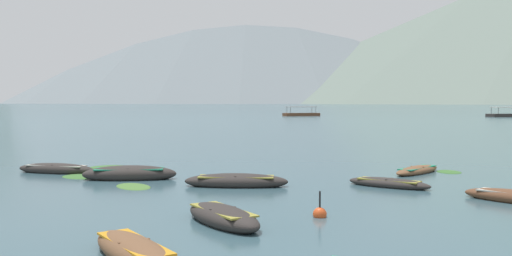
% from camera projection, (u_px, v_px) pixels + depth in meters
% --- Properties ---
extents(ground_plane, '(6000.00, 6000.00, 0.00)m').
position_uv_depth(ground_plane, '(271.00, 103.00, 1506.17)').
color(ground_plane, '#385660').
extents(mountain_1, '(1095.02, 1095.02, 312.03)m').
position_uv_depth(mountain_1, '(117.00, 51.00, 1691.90)').
color(mountain_1, slate).
rests_on(mountain_1, ground).
extents(mountain_2, '(1296.74, 1296.74, 479.07)m').
position_uv_depth(mountain_2, '(254.00, 10.00, 1454.74)').
color(mountain_2, slate).
rests_on(mountain_2, ground).
extents(rowboat_1, '(3.62, 2.89, 0.49)m').
position_uv_depth(rowboat_1, '(389.00, 183.00, 24.34)').
color(rowboat_1, '#2D2826').
rests_on(rowboat_1, ground).
extents(rowboat_2, '(4.50, 2.08, 0.64)m').
position_uv_depth(rowboat_2, '(56.00, 169.00, 29.10)').
color(rowboat_2, '#2D2826').
rests_on(rowboat_2, ground).
extents(rowboat_5, '(3.23, 3.91, 0.66)m').
position_uv_depth(rowboat_5, '(134.00, 251.00, 13.10)').
color(rowboat_5, brown).
rests_on(rowboat_5, ground).
extents(rowboat_6, '(3.12, 3.86, 0.70)m').
position_uv_depth(rowboat_6, '(223.00, 217.00, 16.98)').
color(rowboat_6, '#2D2826').
rests_on(rowboat_6, ground).
extents(rowboat_7, '(4.54, 1.47, 0.71)m').
position_uv_depth(rowboat_7, '(236.00, 181.00, 24.50)').
color(rowboat_7, '#2D2826').
rests_on(rowboat_7, ground).
extents(rowboat_11, '(3.42, 3.79, 0.47)m').
position_uv_depth(rowboat_11, '(417.00, 170.00, 29.03)').
color(rowboat_11, brown).
rests_on(rowboat_11, ground).
extents(rowboat_13, '(4.54, 1.89, 0.83)m').
position_uv_depth(rowboat_13, '(130.00, 174.00, 26.71)').
color(rowboat_13, '#2D2826').
rests_on(rowboat_13, ground).
extents(ferry_0, '(9.79, 6.26, 2.54)m').
position_uv_depth(ferry_0, '(301.00, 114.00, 145.19)').
color(ferry_0, brown).
rests_on(ferry_0, ground).
extents(ferry_1, '(10.90, 5.57, 2.54)m').
position_uv_depth(ferry_1, '(510.00, 115.00, 135.72)').
color(ferry_1, '#2D2826').
rests_on(ferry_1, ground).
extents(mooring_buoy, '(0.44, 0.44, 0.96)m').
position_uv_depth(mooring_buoy, '(320.00, 214.00, 17.99)').
color(mooring_buoy, '#DB4C1E').
rests_on(mooring_buoy, ground).
extents(weed_patch_1, '(1.29, 1.66, 0.14)m').
position_uv_depth(weed_patch_1, '(449.00, 172.00, 29.45)').
color(weed_patch_1, '#38662D').
rests_on(weed_patch_1, ground).
extents(weed_patch_3, '(2.34, 2.64, 0.14)m').
position_uv_depth(weed_patch_3, '(133.00, 187.00, 24.40)').
color(weed_patch_3, '#477033').
rests_on(weed_patch_3, ground).
extents(weed_patch_4, '(3.05, 2.62, 0.14)m').
position_uv_depth(weed_patch_4, '(91.00, 176.00, 27.82)').
color(weed_patch_4, '#38662D').
rests_on(weed_patch_4, ground).
extents(weed_patch_5, '(2.79, 2.67, 0.14)m').
position_uv_depth(weed_patch_5, '(110.00, 168.00, 31.39)').
color(weed_patch_5, '#38662D').
rests_on(weed_patch_5, ground).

